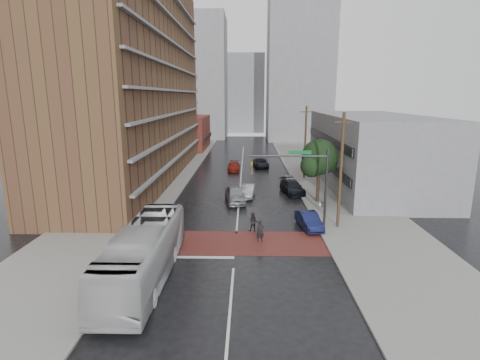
{
  "coord_description": "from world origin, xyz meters",
  "views": [
    {
      "loc": [
        0.91,
        -27.13,
        11.29
      ],
      "look_at": [
        0.21,
        7.47,
        3.5
      ],
      "focal_mm": 28.0,
      "sensor_mm": 36.0,
      "label": 1
    }
  ],
  "objects_px": {
    "pedestrian_b": "(253,222)",
    "pedestrian_a": "(260,231)",
    "car_travel_c": "(234,166)",
    "car_parked_mid": "(292,187)",
    "suv_travel": "(261,163)",
    "transit_bus": "(144,253)",
    "car_travel_a": "(235,195)",
    "car_parked_far": "(290,181)",
    "car_travel_b": "(248,191)",
    "car_parked_near": "(309,220)"
  },
  "relations": [
    {
      "from": "car_parked_near",
      "to": "car_parked_mid",
      "type": "xyz_separation_m",
      "value": [
        -0.08,
        12.0,
        0.05
      ]
    },
    {
      "from": "pedestrian_a",
      "to": "car_parked_mid",
      "type": "height_order",
      "value": "pedestrian_a"
    },
    {
      "from": "pedestrian_a",
      "to": "car_travel_a",
      "type": "distance_m",
      "value": 11.5
    },
    {
      "from": "pedestrian_b",
      "to": "car_travel_c",
      "type": "relative_size",
      "value": 0.37
    },
    {
      "from": "car_travel_c",
      "to": "car_travel_a",
      "type": "bearing_deg",
      "value": -87.3
    },
    {
      "from": "pedestrian_a",
      "to": "car_travel_c",
      "type": "bearing_deg",
      "value": 86.64
    },
    {
      "from": "pedestrian_a",
      "to": "car_travel_b",
      "type": "height_order",
      "value": "pedestrian_a"
    },
    {
      "from": "car_travel_a",
      "to": "pedestrian_b",
      "type": "bearing_deg",
      "value": -86.6
    },
    {
      "from": "transit_bus",
      "to": "car_parked_near",
      "type": "bearing_deg",
      "value": 38.93
    },
    {
      "from": "transit_bus",
      "to": "pedestrian_b",
      "type": "xyz_separation_m",
      "value": [
        6.92,
        8.51,
        -0.9
      ]
    },
    {
      "from": "pedestrian_a",
      "to": "car_travel_b",
      "type": "relative_size",
      "value": 0.43
    },
    {
      "from": "transit_bus",
      "to": "car_travel_b",
      "type": "relative_size",
      "value": 2.98
    },
    {
      "from": "suv_travel",
      "to": "car_travel_c",
      "type": "bearing_deg",
      "value": -149.44
    },
    {
      "from": "car_travel_a",
      "to": "car_travel_b",
      "type": "relative_size",
      "value": 1.19
    },
    {
      "from": "transit_bus",
      "to": "car_travel_b",
      "type": "xyz_separation_m",
      "value": [
        6.47,
        19.77,
        -1.05
      ]
    },
    {
      "from": "pedestrian_a",
      "to": "car_parked_near",
      "type": "height_order",
      "value": "pedestrian_a"
    },
    {
      "from": "car_travel_c",
      "to": "car_parked_mid",
      "type": "height_order",
      "value": "car_parked_mid"
    },
    {
      "from": "pedestrian_b",
      "to": "pedestrian_a",
      "type": "bearing_deg",
      "value": -59.16
    },
    {
      "from": "car_parked_near",
      "to": "car_parked_far",
      "type": "height_order",
      "value": "car_parked_near"
    },
    {
      "from": "transit_bus",
      "to": "pedestrian_b",
      "type": "height_order",
      "value": "transit_bus"
    },
    {
      "from": "car_parked_mid",
      "to": "car_parked_far",
      "type": "distance_m",
      "value": 3.47
    },
    {
      "from": "pedestrian_a",
      "to": "car_parked_far",
      "type": "xyz_separation_m",
      "value": [
        4.36,
        18.78,
        -0.2
      ]
    },
    {
      "from": "pedestrian_a",
      "to": "car_parked_near",
      "type": "relative_size",
      "value": 0.42
    },
    {
      "from": "suv_travel",
      "to": "pedestrian_a",
      "type": "bearing_deg",
      "value": -94.99
    },
    {
      "from": "car_travel_a",
      "to": "car_parked_far",
      "type": "height_order",
      "value": "car_travel_a"
    },
    {
      "from": "pedestrian_a",
      "to": "pedestrian_b",
      "type": "relative_size",
      "value": 1.08
    },
    {
      "from": "transit_bus",
      "to": "car_parked_mid",
      "type": "xyz_separation_m",
      "value": [
        11.72,
        21.51,
        -0.99
      ]
    },
    {
      "from": "suv_travel",
      "to": "car_parked_near",
      "type": "height_order",
      "value": "car_parked_near"
    },
    {
      "from": "transit_bus",
      "to": "car_parked_near",
      "type": "height_order",
      "value": "transit_bus"
    },
    {
      "from": "car_travel_a",
      "to": "car_parked_near",
      "type": "relative_size",
      "value": 1.18
    },
    {
      "from": "suv_travel",
      "to": "transit_bus",
      "type": "bearing_deg",
      "value": -105.66
    },
    {
      "from": "car_travel_b",
      "to": "car_parked_near",
      "type": "xyz_separation_m",
      "value": [
        5.33,
        -10.25,
        0.01
      ]
    },
    {
      "from": "car_parked_mid",
      "to": "car_parked_far",
      "type": "height_order",
      "value": "car_parked_mid"
    },
    {
      "from": "suv_travel",
      "to": "car_parked_far",
      "type": "bearing_deg",
      "value": -79.04
    },
    {
      "from": "car_travel_b",
      "to": "car_parked_mid",
      "type": "relative_size",
      "value": 0.81
    },
    {
      "from": "pedestrian_a",
      "to": "car_parked_far",
      "type": "bearing_deg",
      "value": 67.4
    },
    {
      "from": "car_travel_c",
      "to": "car_parked_far",
      "type": "xyz_separation_m",
      "value": [
        7.49,
        -10.14,
        0.04
      ]
    },
    {
      "from": "transit_bus",
      "to": "pedestrian_a",
      "type": "relative_size",
      "value": 6.97
    },
    {
      "from": "car_parked_mid",
      "to": "car_travel_a",
      "type": "bearing_deg",
      "value": -159.0
    },
    {
      "from": "pedestrian_a",
      "to": "transit_bus",
      "type": "bearing_deg",
      "value": -149.73
    },
    {
      "from": "car_travel_c",
      "to": "suv_travel",
      "type": "height_order",
      "value": "suv_travel"
    },
    {
      "from": "car_travel_c",
      "to": "car_parked_mid",
      "type": "xyz_separation_m",
      "value": [
        7.41,
        -13.61,
        0.09
      ]
    },
    {
      "from": "suv_travel",
      "to": "car_parked_far",
      "type": "distance_m",
      "value": 13.36
    },
    {
      "from": "car_travel_b",
      "to": "suv_travel",
      "type": "xyz_separation_m",
      "value": [
        2.13,
        18.19,
        0.0
      ]
    },
    {
      "from": "transit_bus",
      "to": "pedestrian_a",
      "type": "xyz_separation_m",
      "value": [
        7.44,
        6.2,
        -0.84
      ]
    },
    {
      "from": "car_travel_b",
      "to": "car_parked_mid",
      "type": "distance_m",
      "value": 5.53
    },
    {
      "from": "pedestrian_a",
      "to": "suv_travel",
      "type": "relative_size",
      "value": 0.36
    },
    {
      "from": "pedestrian_a",
      "to": "car_parked_far",
      "type": "relative_size",
      "value": 0.44
    },
    {
      "from": "transit_bus",
      "to": "car_travel_c",
      "type": "relative_size",
      "value": 2.76
    },
    {
      "from": "pedestrian_a",
      "to": "car_travel_a",
      "type": "relative_size",
      "value": 0.36
    }
  ]
}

